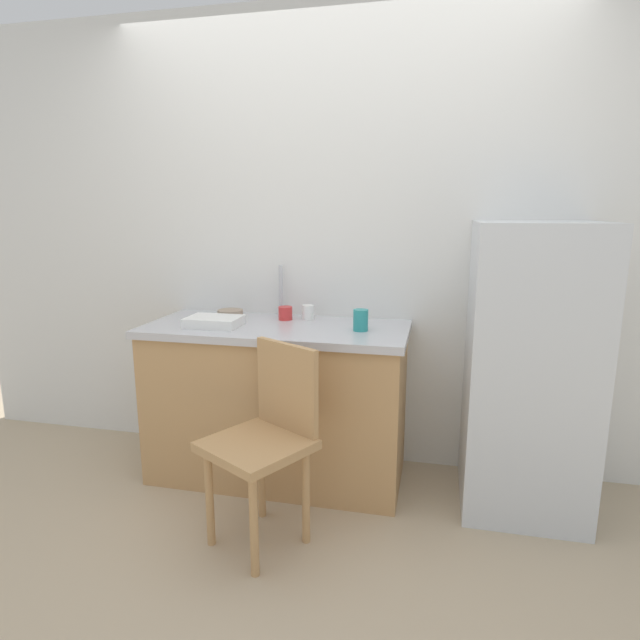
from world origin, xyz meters
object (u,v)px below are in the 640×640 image
object	(u,v)px
chair	(267,435)
terracotta_bowl	(230,314)
refrigerator	(529,369)
cup_red	(285,313)
cup_teal	(361,320)
cup_white	(308,312)
dish_tray	(214,322)

from	to	relation	value
chair	terracotta_bowl	bearing A→B (deg)	152.14
refrigerator	cup_red	world-z (taller)	refrigerator
terracotta_bowl	cup_red	size ratio (longest dim) A/B	1.87
terracotta_bowl	cup_teal	xyz separation A→B (m)	(0.78, -0.16, 0.03)
chair	terracotta_bowl	world-z (taller)	terracotta_bowl
cup_red	cup_white	xyz separation A→B (m)	(0.12, 0.04, 0.00)
cup_white	cup_teal	xyz separation A→B (m)	(0.33, -0.21, 0.01)
cup_red	chair	bearing A→B (deg)	-80.03
terracotta_bowl	cup_red	xyz separation A→B (m)	(0.33, 0.01, 0.02)
cup_red	cup_white	size ratio (longest dim) A/B	0.95
terracotta_bowl	chair	bearing A→B (deg)	-57.60
chair	cup_white	size ratio (longest dim) A/B	10.92
dish_tray	cup_white	bearing A→B (deg)	32.32
cup_red	cup_white	bearing A→B (deg)	16.60
refrigerator	dish_tray	xyz separation A→B (m)	(-1.60, -0.09, 0.18)
chair	cup_white	distance (m)	0.86
cup_teal	refrigerator	bearing A→B (deg)	1.67
chair	cup_white	xyz separation A→B (m)	(-0.01, 0.76, 0.40)
cup_white	terracotta_bowl	bearing A→B (deg)	-173.98
refrigerator	terracotta_bowl	xyz separation A→B (m)	(-1.61, 0.14, 0.18)
refrigerator	cup_teal	xyz separation A→B (m)	(-0.83, -0.02, 0.21)
chair	cup_teal	bearing A→B (deg)	89.25
dish_tray	cup_teal	world-z (taller)	cup_teal
dish_tray	cup_white	distance (m)	0.53
cup_teal	chair	bearing A→B (deg)	-120.49
refrigerator	cup_white	size ratio (longest dim) A/B	17.35
cup_red	cup_white	distance (m)	0.13
cup_white	cup_teal	size ratio (longest dim) A/B	0.74
cup_white	chair	bearing A→B (deg)	-89.53
dish_tray	terracotta_bowl	world-z (taller)	dish_tray
terracotta_bowl	cup_white	bearing A→B (deg)	6.02
cup_white	cup_red	bearing A→B (deg)	-163.40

